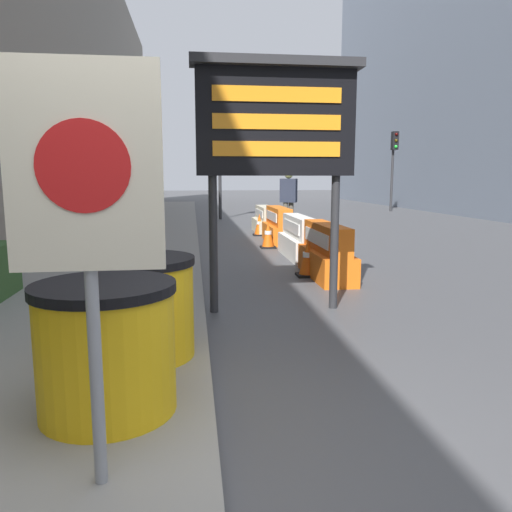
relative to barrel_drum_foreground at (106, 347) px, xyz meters
name	(u,v)px	position (x,y,z in m)	size (l,w,h in m)	color
ground_plane	(221,501)	(0.65, -0.73, -0.57)	(120.00, 120.00, 0.00)	#474749
building_left_facade	(28,5)	(-2.92, 9.07, 4.73)	(0.40, 50.40, 10.60)	gray
barrel_drum_foreground	(106,347)	(0.00, 0.00, 0.00)	(0.86, 0.86, 0.81)	yellow
barrel_drum_middle	(142,307)	(0.12, 0.96, 0.00)	(0.86, 0.86, 0.81)	yellow
warning_sign	(86,197)	(0.08, -0.77, 0.94)	(0.66, 0.08, 1.92)	gray
message_board	(276,123)	(1.50, 2.81, 1.64)	(1.95, 0.36, 2.91)	#28282B
jersey_barrier_orange_far	(326,254)	(2.65, 4.68, -0.19)	(0.53, 1.82, 0.87)	orange
jersey_barrier_white	(299,239)	(2.65, 6.73, -0.21)	(0.54, 1.91, 0.83)	silver
jersey_barrier_orange_near	(279,227)	(2.65, 9.16, -0.19)	(0.57, 1.87, 0.87)	orange
jersey_barrier_cream	(266,221)	(2.65, 11.40, -0.24)	(0.61, 1.85, 0.76)	beige
traffic_cone_near	(268,235)	(2.23, 8.14, -0.27)	(0.34, 0.34, 0.61)	black
traffic_cone_mid	(259,225)	(2.36, 10.63, -0.27)	(0.34, 0.34, 0.61)	black
traffic_cone_far	(308,258)	(2.37, 4.81, -0.27)	(0.35, 0.35, 0.62)	black
traffic_light_near_curb	(220,140)	(1.59, 16.15, 2.42)	(0.28, 0.45, 4.13)	#2D2D30
traffic_light_far_side	(394,154)	(9.91, 19.72, 2.12)	(0.28, 0.45, 3.70)	#2D2D30
pedestrian_worker	(289,196)	(3.34, 11.49, 0.49)	(0.55, 0.45, 1.80)	#514C42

